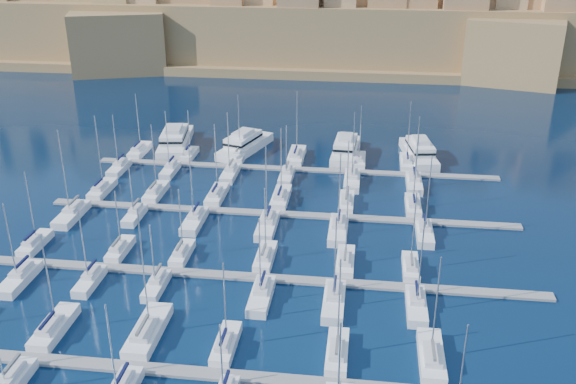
# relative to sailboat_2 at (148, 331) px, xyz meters

# --- Properties ---
(ground) EXTENTS (600.00, 600.00, 0.00)m
(ground) POSITION_rel_sailboat_2_xyz_m (11.50, 27.64, -0.79)
(ground) COLOR black
(ground) RESTS_ON ground
(pontoon_near) EXTENTS (84.00, 2.00, 0.40)m
(pontoon_near) POSITION_rel_sailboat_2_xyz_m (11.50, -6.36, -0.59)
(pontoon_near) COLOR slate
(pontoon_near) RESTS_ON ground
(pontoon_mid_near) EXTENTS (84.00, 2.00, 0.40)m
(pontoon_mid_near) POSITION_rel_sailboat_2_xyz_m (11.50, 15.64, -0.59)
(pontoon_mid_near) COLOR slate
(pontoon_mid_near) RESTS_ON ground
(pontoon_mid_far) EXTENTS (84.00, 2.00, 0.40)m
(pontoon_mid_far) POSITION_rel_sailboat_2_xyz_m (11.50, 37.64, -0.59)
(pontoon_mid_far) COLOR slate
(pontoon_mid_far) RESTS_ON ground
(pontoon_far) EXTENTS (84.00, 2.00, 0.40)m
(pontoon_far) POSITION_rel_sailboat_2_xyz_m (11.50, 59.64, -0.59)
(pontoon_far) COLOR slate
(pontoon_far) RESTS_ON ground
(sailboat_1) EXTENTS (2.87, 9.55, 13.93)m
(sailboat_1) POSITION_rel_sailboat_2_xyz_m (-12.21, -0.70, -0.05)
(sailboat_1) COLOR white
(sailboat_1) RESTS_ON ground
(sailboat_2) EXTENTS (3.29, 10.98, 17.98)m
(sailboat_2) POSITION_rel_sailboat_2_xyz_m (0.00, 0.00, 0.00)
(sailboat_2) COLOR white
(sailboat_2) RESTS_ON ground
(sailboat_3) EXTENTS (2.48, 8.28, 12.24)m
(sailboat_3) POSITION_rel_sailboat_2_xyz_m (10.38, -1.33, -0.07)
(sailboat_3) COLOR white
(sailboat_3) RESTS_ON ground
(sailboat_4) EXTENTS (2.57, 8.57, 13.64)m
(sailboat_4) POSITION_rel_sailboat_2_xyz_m (24.08, -1.18, -0.06)
(sailboat_4) COLOR white
(sailboat_4) RESTS_ON ground
(sailboat_5) EXTENTS (2.93, 9.77, 14.34)m
(sailboat_5) POSITION_rel_sailboat_2_xyz_m (35.30, -0.60, -0.04)
(sailboat_5) COLOR white
(sailboat_5) RESTS_ON ground
(sailboat_12) EXTENTS (2.46, 8.21, 13.18)m
(sailboat_12) POSITION_rel_sailboat_2_xyz_m (-25.74, 20.64, -0.06)
(sailboat_12) COLOR white
(sailboat_12) RESTS_ON ground
(sailboat_13) EXTENTS (2.34, 7.79, 10.86)m
(sailboat_13) POSITION_rel_sailboat_2_xyz_m (-11.44, 20.43, -0.09)
(sailboat_13) COLOR white
(sailboat_13) RESTS_ON ground
(sailboat_14) EXTENTS (2.32, 7.75, 11.72)m
(sailboat_14) POSITION_rel_sailboat_2_xyz_m (-1.34, 20.41, -0.08)
(sailboat_14) COLOR white
(sailboat_14) RESTS_ON ground
(sailboat_15) EXTENTS (2.61, 8.70, 12.39)m
(sailboat_15) POSITION_rel_sailboat_2_xyz_m (11.73, 20.87, -0.07)
(sailboat_15) COLOR white
(sailboat_15) RESTS_ON ground
(sailboat_16) EXTENTS (2.65, 8.82, 13.40)m
(sailboat_16) POSITION_rel_sailboat_2_xyz_m (24.07, 20.94, -0.06)
(sailboat_16) COLOR white
(sailboat_16) RESTS_ON ground
(sailboat_17) EXTENTS (2.40, 8.01, 12.99)m
(sailboat_17) POSITION_rel_sailboat_2_xyz_m (33.86, 20.54, -0.06)
(sailboat_17) COLOR white
(sailboat_17) RESTS_ON ground
(sailboat_18) EXTENTS (2.77, 9.22, 13.25)m
(sailboat_18) POSITION_rel_sailboat_2_xyz_m (-22.71, 10.14, -0.05)
(sailboat_18) COLOR white
(sailboat_18) RESTS_ON ground
(sailboat_19) EXTENTS (2.32, 7.72, 12.65)m
(sailboat_19) POSITION_rel_sailboat_2_xyz_m (-12.34, 10.88, -0.07)
(sailboat_19) COLOR white
(sailboat_19) RESTS_ON ground
(sailboat_20) EXTENTS (2.28, 7.61, 10.85)m
(sailboat_20) POSITION_rel_sailboat_2_xyz_m (-2.40, 10.93, -0.09)
(sailboat_20) COLOR white
(sailboat_20) RESTS_ON ground
(sailboat_21) EXTENTS (2.80, 9.32, 13.22)m
(sailboat_21) POSITION_rel_sailboat_2_xyz_m (12.92, 10.09, -0.05)
(sailboat_21) COLOR white
(sailboat_21) RESTS_ON ground
(sailboat_22) EXTENTS (2.88, 9.60, 14.06)m
(sailboat_22) POSITION_rel_sailboat_2_xyz_m (23.01, 9.95, -0.04)
(sailboat_22) COLOR white
(sailboat_22) RESTS_ON ground
(sailboat_23) EXTENTS (2.66, 8.87, 13.93)m
(sailboat_23) POSITION_rel_sailboat_2_xyz_m (34.13, 10.31, -0.05)
(sailboat_23) COLOR white
(sailboat_23) RESTS_ON ground
(sailboat_24) EXTENTS (2.73, 9.09, 15.55)m
(sailboat_24) POSITION_rel_sailboat_2_xyz_m (-23.61, 43.07, -0.03)
(sailboat_24) COLOR white
(sailboat_24) RESTS_ON ground
(sailboat_25) EXTENTS (2.70, 9.00, 14.27)m
(sailboat_25) POSITION_rel_sailboat_2_xyz_m (-12.92, 43.03, -0.05)
(sailboat_25) COLOR white
(sailboat_25) RESTS_ON ground
(sailboat_26) EXTENTS (2.84, 9.45, 14.79)m
(sailboat_26) POSITION_rel_sailboat_2_xyz_m (-1.11, 43.25, -0.04)
(sailboat_26) COLOR white
(sailboat_26) RESTS_ON ground
(sailboat_27) EXTENTS (2.96, 9.86, 14.45)m
(sailboat_27) POSITION_rel_sailboat_2_xyz_m (11.04, 43.45, -0.04)
(sailboat_27) COLOR white
(sailboat_27) RESTS_ON ground
(sailboat_28) EXTENTS (2.64, 8.82, 12.79)m
(sailboat_28) POSITION_rel_sailboat_2_xyz_m (23.28, 42.93, -0.06)
(sailboat_28) COLOR white
(sailboat_28) RESTS_ON ground
(sailboat_29) EXTENTS (2.67, 8.90, 14.47)m
(sailboat_29) POSITION_rel_sailboat_2_xyz_m (35.35, 42.98, -0.05)
(sailboat_29) COLOR white
(sailboat_29) RESTS_ON ground
(sailboat_30) EXTENTS (3.02, 10.05, 16.84)m
(sailboat_30) POSITION_rel_sailboat_2_xyz_m (-24.58, 31.73, -0.02)
(sailboat_30) COLOR white
(sailboat_30) RESTS_ON ground
(sailboat_31) EXTENTS (2.32, 7.72, 11.50)m
(sailboat_31) POSITION_rel_sailboat_2_xyz_m (-13.45, 32.88, -0.08)
(sailboat_31) COLOR white
(sailboat_31) RESTS_ON ground
(sailboat_32) EXTENTS (2.86, 9.53, 14.72)m
(sailboat_32) POSITION_rel_sailboat_2_xyz_m (-2.42, 31.99, -0.04)
(sailboat_32) COLOR white
(sailboat_32) RESTS_ON ground
(sailboat_33) EXTENTS (3.01, 10.04, 15.54)m
(sailboat_33) POSITION_rel_sailboat_2_xyz_m (10.37, 31.74, -0.03)
(sailboat_33) COLOR white
(sailboat_33) RESTS_ON ground
(sailboat_34) EXTENTS (3.08, 10.27, 14.93)m
(sailboat_34) POSITION_rel_sailboat_2_xyz_m (22.42, 31.63, -0.03)
(sailboat_34) COLOR white
(sailboat_34) RESTS_ON ground
(sailboat_35) EXTENTS (2.69, 8.96, 14.80)m
(sailboat_35) POSITION_rel_sailboat_2_xyz_m (36.68, 32.27, -0.04)
(sailboat_35) COLOR white
(sailboat_35) RESTS_ON ground
(sailboat_36) EXTENTS (2.81, 9.38, 13.83)m
(sailboat_36) POSITION_rel_sailboat_2_xyz_m (-23.84, 65.21, -0.05)
(sailboat_36) COLOR white
(sailboat_36) RESTS_ON ground
(sailboat_37) EXTENTS (2.29, 7.65, 10.87)m
(sailboat_37) POSITION_rel_sailboat_2_xyz_m (-12.11, 64.36, -0.09)
(sailboat_37) COLOR white
(sailboat_37) RESTS_ON ground
(sailboat_38) EXTENTS (2.72, 9.08, 14.44)m
(sailboat_38) POSITION_rel_sailboat_2_xyz_m (-1.14, 65.07, -0.04)
(sailboat_38) COLOR white
(sailboat_38) RESTS_ON ground
(sailboat_39) EXTENTS (3.27, 10.88, 15.41)m
(sailboat_39) POSITION_rel_sailboat_2_xyz_m (11.37, 65.95, -0.02)
(sailboat_39) COLOR white
(sailboat_39) RESTS_ON ground
(sailboat_40) EXTENTS (2.67, 8.88, 13.07)m
(sailboat_40) POSITION_rel_sailboat_2_xyz_m (25.03, 64.97, -0.06)
(sailboat_40) COLOR white
(sailboat_40) RESTS_ON ground
(sailboat_41) EXTENTS (2.76, 9.20, 14.23)m
(sailboat_41) POSITION_rel_sailboat_2_xyz_m (35.15, 65.12, -0.05)
(sailboat_41) COLOR white
(sailboat_41) RESTS_ON ground
(sailboat_42) EXTENTS (2.57, 8.58, 12.61)m
(sailboat_42) POSITION_rel_sailboat_2_xyz_m (-24.50, 54.46, -0.06)
(sailboat_42) COLOR white
(sailboat_42) RESTS_ON ground
(sailboat_43) EXTENTS (2.44, 8.13, 13.75)m
(sailboat_43) POSITION_rel_sailboat_2_xyz_m (-13.58, 54.68, -0.06)
(sailboat_43) COLOR white
(sailboat_43) RESTS_ON ground
(sailboat_44) EXTENTS (2.67, 8.89, 14.04)m
(sailboat_44) POSITION_rel_sailboat_2_xyz_m (-0.90, 54.31, -0.05)
(sailboat_44) COLOR white
(sailboat_44) RESTS_ON ground
(sailboat_45) EXTENTS (2.59, 8.62, 11.79)m
(sailboat_45) POSITION_rel_sailboat_2_xyz_m (10.72, 54.44, -0.07)
(sailboat_45) COLOR white
(sailboat_45) RESTS_ON ground
(sailboat_46) EXTENTS (3.05, 10.17, 15.24)m
(sailboat_46) POSITION_rel_sailboat_2_xyz_m (23.92, 53.67, -0.03)
(sailboat_46) COLOR white
(sailboat_46) RESTS_ON ground
(sailboat_47) EXTENTS (2.96, 9.85, 14.84)m
(sailboat_47) POSITION_rel_sailboat_2_xyz_m (36.08, 53.83, -0.03)
(sailboat_47) COLOR white
(sailboat_47) RESTS_ON ground
(motor_yacht_a) EXTENTS (8.72, 20.54, 5.25)m
(motor_yacht_a) POSITION_rel_sailboat_2_xyz_m (-17.25, 70.70, 0.93)
(motor_yacht_a) COLOR white
(motor_yacht_a) RESTS_ON ground
(motor_yacht_b) EXTENTS (10.62, 18.80, 5.25)m
(motor_yacht_b) POSITION_rel_sailboat_2_xyz_m (-0.87, 69.81, 0.93)
(motor_yacht_b) COLOR white
(motor_yacht_b) RESTS_ON ground
(motor_yacht_c) EXTENTS (6.08, 17.52, 5.25)m
(motor_yacht_c) POSITION_rel_sailboat_2_xyz_m (21.90, 69.43, 0.93)
(motor_yacht_c) COLOR white
(motor_yacht_c) RESTS_ON ground
(motor_yacht_d) EXTENTS (7.97, 18.18, 5.25)m
(motor_yacht_d) POSITION_rel_sailboat_2_xyz_m (37.94, 69.58, 0.93)
(motor_yacht_d) COLOR white
(motor_yacht_d) RESTS_ON ground
(fortified_city) EXTENTS (460.00, 108.95, 59.52)m
(fortified_city) POSITION_rel_sailboat_2_xyz_m (11.31, 182.90, 13.95)
(fortified_city) COLOR brown
(fortified_city) RESTS_ON ground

